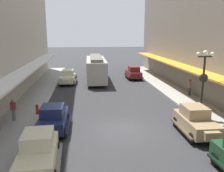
% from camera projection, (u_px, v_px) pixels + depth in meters
% --- Properties ---
extents(ground_plane, '(200.00, 200.00, 0.00)m').
position_uv_depth(ground_plane, '(122.00, 130.00, 16.42)').
color(ground_plane, '#2D2D30').
extents(sidewalk_left, '(3.00, 60.00, 0.15)m').
position_uv_depth(sidewalk_left, '(9.00, 135.00, 15.53)').
color(sidewalk_left, '#99968E').
rests_on(sidewalk_left, ground).
extents(sidewalk_right, '(3.00, 60.00, 0.15)m').
position_uv_depth(sidewalk_right, '(224.00, 124.00, 17.27)').
color(sidewalk_right, '#99968E').
rests_on(sidewalk_right, ground).
extents(parked_car_0, '(2.19, 4.28, 1.84)m').
position_uv_depth(parked_car_0, '(133.00, 72.00, 34.62)').
color(parked_car_0, '#591919').
rests_on(parked_car_0, ground).
extents(parked_car_1, '(2.28, 4.31, 1.84)m').
position_uv_depth(parked_car_1, '(38.00, 151.00, 11.56)').
color(parked_car_1, beige).
rests_on(parked_car_1, ground).
extents(parked_car_2, '(2.30, 4.32, 1.84)m').
position_uv_depth(parked_car_2, '(68.00, 77.00, 31.16)').
color(parked_car_2, beige).
rests_on(parked_car_2, ground).
extents(parked_car_3, '(2.21, 4.29, 1.84)m').
position_uv_depth(parked_car_3, '(53.00, 118.00, 16.16)').
color(parked_car_3, '#19234C').
rests_on(parked_car_3, ground).
extents(parked_car_5, '(2.21, 4.28, 1.84)m').
position_uv_depth(parked_car_5, '(195.00, 120.00, 15.68)').
color(parked_car_5, '#997F5B').
rests_on(parked_car_5, ground).
extents(streetcar, '(2.71, 9.65, 3.46)m').
position_uv_depth(streetcar, '(96.00, 68.00, 32.55)').
color(streetcar, '#ADA899').
rests_on(streetcar, ground).
extents(lamp_post_with_clock, '(1.42, 0.44, 5.16)m').
position_uv_depth(lamp_post_with_clock, '(203.00, 81.00, 17.99)').
color(lamp_post_with_clock, black).
rests_on(lamp_post_with_clock, sidewalk_right).
extents(fire_hydrant, '(0.24, 0.24, 0.82)m').
position_uv_depth(fire_hydrant, '(37.00, 109.00, 19.18)').
color(fire_hydrant, '#B21E19').
rests_on(fire_hydrant, sidewalk_left).
extents(pedestrian_1, '(0.36, 0.24, 1.64)m').
position_uv_depth(pedestrian_1, '(13.00, 110.00, 17.64)').
color(pedestrian_1, slate).
rests_on(pedestrian_1, sidewalk_left).
extents(pedestrian_2, '(0.36, 0.28, 1.67)m').
position_uv_depth(pedestrian_2, '(190.00, 87.00, 24.78)').
color(pedestrian_2, '#2D2D33').
rests_on(pedestrian_2, sidewalk_right).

